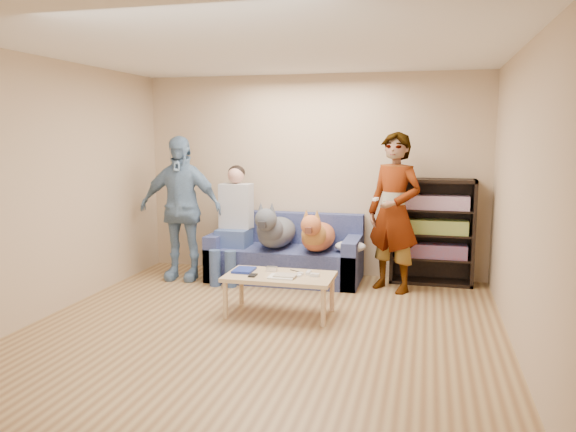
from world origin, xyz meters
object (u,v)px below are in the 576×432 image
(notebook_blue, at_px, (244,270))
(coffee_table, at_px, (280,279))
(sofa, at_px, (286,257))
(dog_gray, at_px, (275,231))
(person_standing_right, at_px, (394,212))
(person_seated, at_px, (234,219))
(bookshelf, at_px, (432,229))
(camera_silver, at_px, (272,269))
(dog_tan, at_px, (317,235))
(person_standing_left, at_px, (180,208))

(notebook_blue, bearing_deg, coffee_table, -7.13)
(notebook_blue, distance_m, sofa, 1.38)
(dog_gray, relative_size, coffee_table, 1.15)
(person_standing_right, bearing_deg, person_seated, -152.32)
(dog_gray, bearing_deg, notebook_blue, -90.24)
(sofa, xyz_separation_m, bookshelf, (1.80, 0.23, 0.40))
(coffee_table, bearing_deg, person_standing_right, 48.57)
(camera_silver, bearing_deg, dog_gray, 103.69)
(camera_silver, distance_m, dog_gray, 1.18)
(coffee_table, bearing_deg, person_seated, 126.35)
(sofa, bearing_deg, dog_gray, -121.50)
(person_seated, bearing_deg, notebook_blue, -66.13)
(sofa, height_order, person_seated, person_seated)
(bookshelf, bearing_deg, person_standing_right, -135.02)
(person_seated, bearing_deg, camera_silver, -54.68)
(person_standing_right, bearing_deg, dog_tan, -148.49)
(notebook_blue, xyz_separation_m, dog_tan, (0.55, 1.13, 0.19))
(person_standing_right, bearing_deg, coffee_table, -101.41)
(notebook_blue, height_order, bookshelf, bookshelf)
(sofa, xyz_separation_m, person_seated, (-0.66, -0.13, 0.49))
(notebook_blue, bearing_deg, bookshelf, 39.97)
(dog_tan, relative_size, coffee_table, 1.05)
(person_standing_right, relative_size, person_standing_left, 1.03)
(camera_silver, height_order, bookshelf, bookshelf)
(person_standing_right, bearing_deg, notebook_blue, -111.69)
(dog_gray, bearing_deg, person_standing_left, -172.99)
(person_standing_left, height_order, dog_gray, person_standing_left)
(person_standing_left, height_order, notebook_blue, person_standing_left)
(notebook_blue, relative_size, dog_tan, 0.22)
(notebook_blue, relative_size, person_seated, 0.18)
(sofa, height_order, dog_tan, dog_tan)
(notebook_blue, xyz_separation_m, bookshelf, (1.91, 1.60, 0.25))
(coffee_table, height_order, bookshelf, bookshelf)
(sofa, xyz_separation_m, dog_tan, (0.45, -0.23, 0.35))
(notebook_blue, bearing_deg, person_standing_left, 138.65)
(person_standing_right, distance_m, sofa, 1.52)
(camera_silver, relative_size, dog_tan, 0.10)
(person_seated, height_order, dog_gray, person_seated)
(dog_gray, xyz_separation_m, bookshelf, (1.90, 0.40, 0.03))
(person_standing_left, bearing_deg, person_standing_right, -1.05)
(bookshelf, bearing_deg, camera_silver, -136.79)
(notebook_blue, height_order, person_seated, person_seated)
(person_seated, distance_m, coffee_table, 1.65)
(person_standing_right, relative_size, dog_tan, 1.61)
(sofa, bearing_deg, camera_silver, -82.40)
(coffee_table, bearing_deg, dog_gray, 107.55)
(person_seated, bearing_deg, dog_gray, -4.14)
(dog_tan, relative_size, bookshelf, 0.89)
(notebook_blue, distance_m, coffee_table, 0.41)
(camera_silver, distance_m, person_seated, 1.47)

